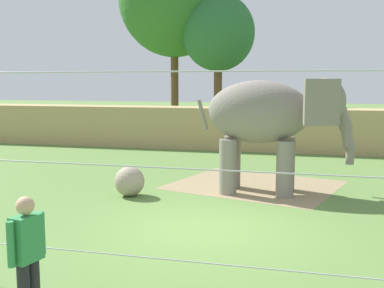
# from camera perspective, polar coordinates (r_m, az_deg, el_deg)

# --- Properties ---
(ground_plane) EXTENTS (120.00, 120.00, 0.00)m
(ground_plane) POSITION_cam_1_polar(r_m,az_deg,el_deg) (10.01, 1.53, -10.05)
(ground_plane) COLOR #5B7F3D
(dirt_patch) EXTENTS (5.42, 4.92, 0.01)m
(dirt_patch) POSITION_cam_1_polar(r_m,az_deg,el_deg) (14.16, 7.52, -4.87)
(dirt_patch) COLOR #937F5B
(dirt_patch) RESTS_ON ground
(embankment_wall) EXTENTS (36.00, 1.80, 1.86)m
(embankment_wall) POSITION_cam_1_polar(r_m,az_deg,el_deg) (21.40, 8.53, 1.80)
(embankment_wall) COLOR tan
(embankment_wall) RESTS_ON ground
(elephant) EXTENTS (4.21, 1.77, 3.12)m
(elephant) POSITION_cam_1_polar(r_m,az_deg,el_deg) (12.97, 9.39, 3.17)
(elephant) COLOR gray
(elephant) RESTS_ON ground
(enrichment_ball) EXTENTS (0.80, 0.80, 0.80)m
(enrichment_ball) POSITION_cam_1_polar(r_m,az_deg,el_deg) (12.73, -7.49, -4.45)
(enrichment_ball) COLOR gray
(enrichment_ball) RESTS_ON ground
(cable_fence) EXTENTS (12.98, 0.24, 3.28)m
(cable_fence) POSITION_cam_1_polar(r_m,az_deg,el_deg) (6.50, -4.86, -4.70)
(cable_fence) COLOR brown
(cable_fence) RESTS_ON ground
(zookeeper) EXTENTS (0.30, 0.60, 1.67)m
(zookeeper) POSITION_cam_1_polar(r_m,az_deg,el_deg) (6.18, -19.10, -12.69)
(zookeeper) COLOR #232328
(zookeeper) RESTS_ON ground
(tree_behind_wall) EXTENTS (3.86, 3.86, 7.62)m
(tree_behind_wall) POSITION_cam_1_polar(r_m,az_deg,el_deg) (25.92, 3.16, 13.07)
(tree_behind_wall) COLOR brown
(tree_behind_wall) RESTS_ON ground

